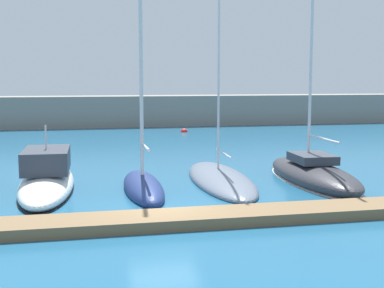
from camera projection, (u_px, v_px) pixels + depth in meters
ground_plane at (164, 214)px, 19.31m from camera, size 120.00×120.00×0.00m
dock_pier at (171, 220)px, 17.84m from camera, size 21.34×1.81×0.38m
breakwater_seawall at (108, 111)px, 54.53m from camera, size 108.00×3.97×3.16m
motorboat_white_second at (47, 179)px, 23.48m from camera, size 2.54×9.18×3.21m
sailboat_navy_third at (143, 185)px, 23.07m from camera, size 1.63×6.55×12.60m
sailboat_slate_fourth at (220, 179)px, 25.33m from camera, size 3.10×9.63×14.43m
sailboat_charcoal_fifth at (313, 173)px, 25.43m from camera, size 3.08×9.03×13.73m
mooring_buoy_red at (184, 132)px, 49.00m from camera, size 0.66×0.66×0.66m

